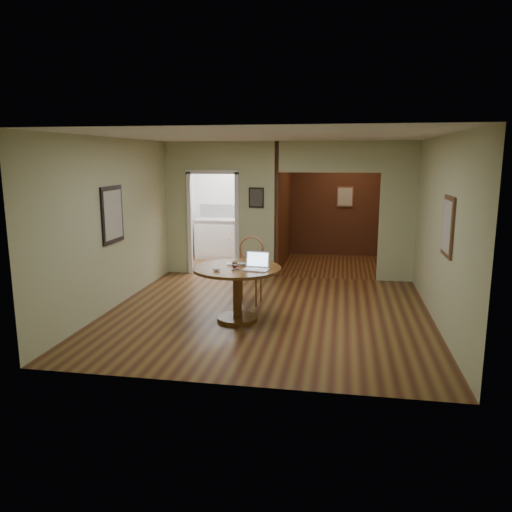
% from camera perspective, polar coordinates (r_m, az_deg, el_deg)
% --- Properties ---
extents(floor, '(5.00, 5.00, 0.00)m').
position_cam_1_polar(floor, '(7.80, 1.26, -6.64)').
color(floor, '#432013').
rests_on(floor, ground).
extents(room_shell, '(5.20, 7.50, 5.00)m').
position_cam_1_polar(room_shell, '(10.62, 1.31, 5.25)').
color(room_shell, silver).
rests_on(room_shell, ground).
extents(dining_table, '(1.30, 1.30, 0.81)m').
position_cam_1_polar(dining_table, '(7.36, -2.17, -2.88)').
color(dining_table, brown).
rests_on(dining_table, ground).
extents(chair, '(0.50, 0.50, 1.10)m').
position_cam_1_polar(chair, '(8.27, -0.70, -1.20)').
color(chair, '#A26239').
rests_on(chair, ground).
extents(open_laptop, '(0.37, 0.33, 0.25)m').
position_cam_1_polar(open_laptop, '(7.16, 0.08, -1.01)').
color(open_laptop, silver).
rests_on(open_laptop, dining_table).
extents(closed_laptop, '(0.36, 0.27, 0.03)m').
position_cam_1_polar(closed_laptop, '(7.42, -2.08, -0.99)').
color(closed_laptop, '#B0B0B5').
rests_on(closed_laptop, dining_table).
extents(mouse, '(0.11, 0.06, 0.04)m').
position_cam_1_polar(mouse, '(7.08, -4.51, -1.54)').
color(mouse, silver).
rests_on(mouse, dining_table).
extents(wine_glass, '(0.09, 0.09, 0.10)m').
position_cam_1_polar(wine_glass, '(7.27, -2.45, -0.96)').
color(wine_glass, white).
rests_on(wine_glass, dining_table).
extents(pen, '(0.11, 0.10, 0.01)m').
position_cam_1_polar(pen, '(7.12, -2.37, -1.60)').
color(pen, '#0D0D5F').
rests_on(pen, dining_table).
extents(kitchen_cabinet, '(2.06, 0.60, 0.94)m').
position_cam_1_polar(kitchen_cabinet, '(11.95, -2.09, 1.99)').
color(kitchen_cabinet, white).
rests_on(kitchen_cabinet, ground).
extents(grocery_bag, '(0.32, 0.28, 0.31)m').
position_cam_1_polar(grocery_bag, '(11.76, 0.72, 4.89)').
color(grocery_bag, beige).
rests_on(grocery_bag, kitchen_cabinet).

